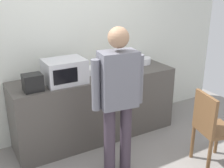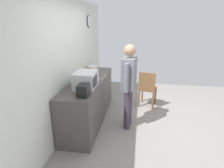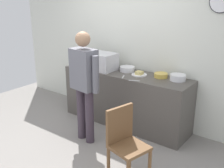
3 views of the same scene
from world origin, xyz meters
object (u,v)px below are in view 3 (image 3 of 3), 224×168
(sandwich_plate, at_px, (139,74))
(salad_bowl, at_px, (178,77))
(spoon_utensil, at_px, (134,81))
(wooden_chair, at_px, (125,141))
(cereal_bowl, at_px, (127,69))
(fork_utensil, at_px, (123,77))
(microwave, at_px, (101,61))
(person_standing, at_px, (84,80))
(toaster, at_px, (81,62))
(mixing_bowl, at_px, (161,75))

(sandwich_plate, height_order, salad_bowl, salad_bowl)
(sandwich_plate, height_order, spoon_utensil, sandwich_plate)
(salad_bowl, relative_size, wooden_chair, 0.26)
(salad_bowl, bearing_deg, cereal_bowl, -177.89)
(salad_bowl, bearing_deg, fork_utensil, -155.50)
(microwave, bearing_deg, person_standing, -68.99)
(toaster, bearing_deg, spoon_utensil, -5.91)
(salad_bowl, height_order, toaster, toaster)
(toaster, bearing_deg, microwave, 10.60)
(sandwich_plate, height_order, fork_utensil, sandwich_plate)
(sandwich_plate, distance_m, salad_bowl, 0.64)
(microwave, distance_m, spoon_utensil, 0.86)
(sandwich_plate, relative_size, spoon_utensil, 1.50)
(salad_bowl, distance_m, wooden_chair, 1.50)
(cereal_bowl, bearing_deg, person_standing, -97.16)
(mixing_bowl, distance_m, person_standing, 1.25)
(salad_bowl, distance_m, person_standing, 1.45)
(fork_utensil, height_order, spoon_utensil, same)
(sandwich_plate, bearing_deg, microwave, -171.49)
(mixing_bowl, relative_size, wooden_chair, 0.23)
(salad_bowl, bearing_deg, mixing_bowl, -177.87)
(salad_bowl, distance_m, mixing_bowl, 0.29)
(cereal_bowl, height_order, mixing_bowl, cereal_bowl)
(spoon_utensil, distance_m, person_standing, 0.78)
(mixing_bowl, height_order, toaster, toaster)
(cereal_bowl, distance_m, toaster, 0.89)
(spoon_utensil, height_order, wooden_chair, spoon_utensil)
(mixing_bowl, xyz_separation_m, spoon_utensil, (-0.25, -0.42, -0.03))
(sandwich_plate, distance_m, cereal_bowl, 0.31)
(sandwich_plate, distance_m, mixing_bowl, 0.36)
(salad_bowl, bearing_deg, person_standing, -136.19)
(wooden_chair, bearing_deg, cereal_bowl, 123.25)
(wooden_chair, bearing_deg, fork_utensil, 125.85)
(spoon_utensil, bearing_deg, toaster, 174.09)
(spoon_utensil, bearing_deg, sandwich_plate, 107.74)
(sandwich_plate, bearing_deg, toaster, -170.71)
(sandwich_plate, xyz_separation_m, toaster, (-1.14, -0.19, 0.08))
(cereal_bowl, bearing_deg, wooden_chair, -56.75)
(cereal_bowl, relative_size, mixing_bowl, 1.17)
(microwave, relative_size, fork_utensil, 2.94)
(microwave, xyz_separation_m, salad_bowl, (1.35, 0.22, -0.10))
(sandwich_plate, bearing_deg, wooden_chair, -64.81)
(salad_bowl, relative_size, mixing_bowl, 1.12)
(microwave, height_order, person_standing, person_standing)
(spoon_utensil, xyz_separation_m, wooden_chair, (0.52, -1.00, -0.42))
(mixing_bowl, bearing_deg, toaster, -169.01)
(salad_bowl, distance_m, fork_utensil, 0.86)
(microwave, xyz_separation_m, mixing_bowl, (1.06, 0.21, -0.12))
(microwave, relative_size, salad_bowl, 2.03)
(toaster, bearing_deg, salad_bowl, 9.58)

